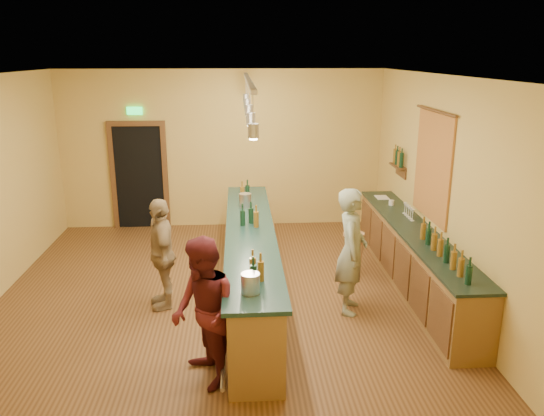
{
  "coord_description": "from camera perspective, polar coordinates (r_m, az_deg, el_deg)",
  "views": [
    {
      "loc": [
        0.32,
        -7.23,
        3.48
      ],
      "look_at": [
        0.8,
        0.2,
        1.31
      ],
      "focal_mm": 35.0,
      "sensor_mm": 36.0,
      "label": 1
    }
  ],
  "objects": [
    {
      "name": "floor",
      "position": [
        8.03,
        -5.69,
        -9.51
      ],
      "size": [
        7.0,
        7.0,
        0.0
      ],
      "primitive_type": "plane",
      "color": "#4E2E16",
      "rests_on": "ground"
    },
    {
      "name": "ceiling",
      "position": [
        7.24,
        -6.41,
        13.96
      ],
      "size": [
        6.5,
        7.0,
        0.02
      ],
      "primitive_type": "cube",
      "color": "silver",
      "rests_on": "wall_back"
    },
    {
      "name": "wall_back",
      "position": [
        10.89,
        -5.36,
        6.27
      ],
      "size": [
        6.5,
        0.02,
        3.2
      ],
      "primitive_type": "cube",
      "color": "gold",
      "rests_on": "floor"
    },
    {
      "name": "wall_front",
      "position": [
        4.19,
        -7.78,
        -10.59
      ],
      "size": [
        6.5,
        0.02,
        3.2
      ],
      "primitive_type": "cube",
      "color": "gold",
      "rests_on": "floor"
    },
    {
      "name": "wall_right",
      "position": [
        8.02,
        17.86,
        1.92
      ],
      "size": [
        0.02,
        7.0,
        3.2
      ],
      "primitive_type": "cube",
      "color": "gold",
      "rests_on": "floor"
    },
    {
      "name": "doorway",
      "position": [
        11.14,
        -14.09,
        3.58
      ],
      "size": [
        1.15,
        0.09,
        2.48
      ],
      "color": "black",
      "rests_on": "wall_back"
    },
    {
      "name": "tapestry",
      "position": [
        8.32,
        16.9,
        4.28
      ],
      "size": [
        0.03,
        1.4,
        1.6
      ],
      "primitive_type": "cube",
      "color": "#AA3822",
      "rests_on": "wall_right"
    },
    {
      "name": "bottle_shelf",
      "position": [
        9.73,
        13.46,
        5.08
      ],
      "size": [
        0.17,
        0.55,
        0.54
      ],
      "color": "#492816",
      "rests_on": "wall_right"
    },
    {
      "name": "back_counter",
      "position": [
        8.42,
        14.98,
        -5.14
      ],
      "size": [
        0.6,
        4.55,
        1.27
      ],
      "color": "brown",
      "rests_on": "floor"
    },
    {
      "name": "tasting_bar",
      "position": [
        7.78,
        -2.34,
        -5.43
      ],
      "size": [
        0.73,
        5.1,
        1.38
      ],
      "color": "brown",
      "rests_on": "floor"
    },
    {
      "name": "pendant_track",
      "position": [
        7.24,
        -2.54,
        12.32
      ],
      "size": [
        0.11,
        4.6,
        0.5
      ],
      "color": "silver",
      "rests_on": "ceiling"
    },
    {
      "name": "bartender",
      "position": [
        7.35,
        8.54,
        -4.62
      ],
      "size": [
        0.56,
        0.72,
        1.77
      ],
      "primitive_type": "imported",
      "rotation": [
        0.0,
        0.0,
        1.34
      ],
      "color": "gray",
      "rests_on": "floor"
    },
    {
      "name": "customer_a",
      "position": [
        5.78,
        -7.36,
        -11.16
      ],
      "size": [
        0.89,
        0.99,
        1.66
      ],
      "primitive_type": "imported",
      "rotation": [
        0.0,
        0.0,
        -1.18
      ],
      "color": "#59191E",
      "rests_on": "floor"
    },
    {
      "name": "customer_b",
      "position": [
        7.59,
        -11.76,
        -4.81
      ],
      "size": [
        0.58,
        1.0,
        1.59
      ],
      "primitive_type": "imported",
      "rotation": [
        0.0,
        0.0,
        -1.35
      ],
      "color": "#997A51",
      "rests_on": "floor"
    },
    {
      "name": "bar_stool",
      "position": [
        8.64,
        8.76,
        -3.58
      ],
      "size": [
        0.35,
        0.35,
        0.72
      ],
      "rotation": [
        0.0,
        0.0,
        0.32
      ],
      "color": "#A07F48",
      "rests_on": "floor"
    }
  ]
}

